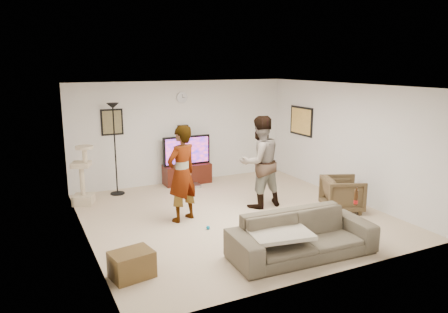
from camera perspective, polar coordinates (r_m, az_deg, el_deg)
name	(u,v)px	position (r m, az deg, el deg)	size (l,w,h in m)	color
floor	(233,215)	(8.43, 1.23, -7.88)	(5.50, 5.50, 0.02)	#C1AF8E
ceiling	(234,85)	(7.92, 1.32, 9.50)	(5.50, 5.50, 0.02)	silver
wall_back	(182,132)	(10.56, -5.61, 3.28)	(5.50, 0.04, 2.50)	white
wall_front	(328,190)	(5.85, 13.79, -4.42)	(5.50, 0.04, 2.50)	white
wall_left	(83,168)	(7.27, -18.37, -1.44)	(0.04, 5.50, 2.50)	white
wall_right	(346,141)	(9.64, 15.97, 1.99)	(0.04, 5.50, 2.50)	white
wall_clock	(182,97)	(10.43, -5.65, 7.87)	(0.26, 0.26, 0.04)	silver
wall_speaker	(183,127)	(10.48, -5.51, 3.93)	(0.25, 0.10, 0.10)	black
picture_back	(112,122)	(10.03, -14.77, 4.47)	(0.42, 0.03, 0.52)	brown
picture_right	(301,121)	(10.81, 10.30, 4.69)	(0.03, 0.78, 0.62)	gold
tv_stand	(187,174)	(10.54, -4.96, -2.33)	(1.15, 0.45, 0.48)	#331109
console_box	(192,186)	(10.23, -4.33, -3.97)	(0.40, 0.30, 0.07)	#BBBBBF
tv	(187,150)	(10.41, -5.03, 0.84)	(1.19, 0.08, 0.71)	black
tv_screen	(187,151)	(10.37, -4.94, 0.79)	(1.10, 0.01, 0.62)	#E73E51
floor_lamp	(115,149)	(9.77, -14.38, 0.92)	(0.32, 0.32, 2.07)	black
cat_tree	(82,175)	(9.35, -18.50, -2.37)	(0.40, 0.40, 1.26)	beige
person_left	(182,174)	(7.92, -5.66, -2.30)	(0.66, 0.43, 1.81)	#969797
person_right	(260,162)	(8.68, 4.81, -0.73)	(0.92, 0.72, 1.89)	teal
sofa	(302,235)	(6.73, 10.42, -10.34)	(2.26, 0.88, 0.66)	brown
throw_blanket	(279,233)	(6.46, 7.40, -10.11)	(0.90, 0.70, 0.06)	beige
beer_bottle	(356,198)	(7.22, 17.27, -5.28)	(0.06, 0.06, 0.25)	#381E0A
armchair	(342,194)	(8.88, 15.56, -4.87)	(0.73, 0.76, 0.69)	#463823
side_table	(132,264)	(6.20, -12.25, -13.94)	(0.56, 0.42, 0.38)	brown
toy_ball	(208,228)	(7.71, -2.15, -9.49)	(0.07, 0.07, 0.07)	#0679AB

